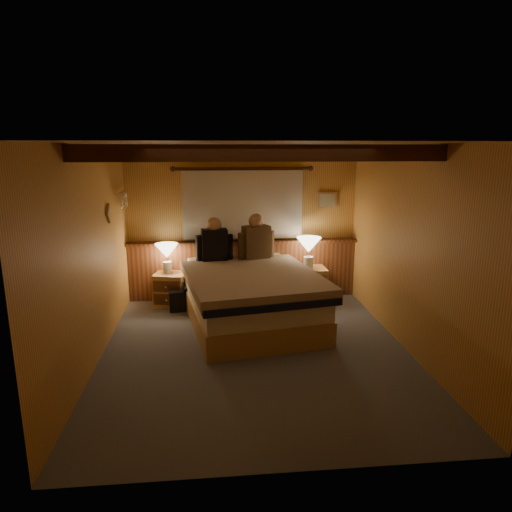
{
  "coord_description": "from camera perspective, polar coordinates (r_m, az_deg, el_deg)",
  "views": [
    {
      "loc": [
        -0.49,
        -4.99,
        2.36
      ],
      "look_at": [
        0.04,
        0.4,
        1.07
      ],
      "focal_mm": 32.0,
      "sensor_mm": 36.0,
      "label": 1
    }
  ],
  "objects": [
    {
      "name": "floor",
      "position": [
        5.54,
        -0.05,
        -11.8
      ],
      "size": [
        4.2,
        4.2,
        0.0
      ],
      "primitive_type": "plane",
      "color": "#50545F",
      "rests_on": "ground"
    },
    {
      "name": "ceiling",
      "position": [
        5.02,
        -0.05,
        13.86
      ],
      "size": [
        4.2,
        4.2,
        0.0
      ],
      "primitive_type": "plane",
      "rotation": [
        3.14,
        0.0,
        0.0
      ],
      "color": "#BC9246",
      "rests_on": "wall_back"
    },
    {
      "name": "wall_back",
      "position": [
        7.2,
        -1.68,
        4.12
      ],
      "size": [
        3.6,
        0.0,
        3.6
      ],
      "primitive_type": "plane",
      "rotation": [
        1.57,
        0.0,
        0.0
      ],
      "color": "gold",
      "rests_on": "floor"
    },
    {
      "name": "wall_left",
      "position": [
        5.29,
        -19.84,
        -0.07
      ],
      "size": [
        0.0,
        4.2,
        4.2
      ],
      "primitive_type": "plane",
      "rotation": [
        1.57,
        0.0,
        1.57
      ],
      "color": "gold",
      "rests_on": "floor"
    },
    {
      "name": "wall_right",
      "position": [
        5.61,
        18.56,
        0.77
      ],
      "size": [
        0.0,
        4.2,
        4.2
      ],
      "primitive_type": "plane",
      "rotation": [
        1.57,
        0.0,
        -1.57
      ],
      "color": "gold",
      "rests_on": "floor"
    },
    {
      "name": "wall_front",
      "position": [
        3.15,
        3.71,
        -8.18
      ],
      "size": [
        3.6,
        0.0,
        3.6
      ],
      "primitive_type": "plane",
      "rotation": [
        -1.57,
        0.0,
        0.0
      ],
      "color": "gold",
      "rests_on": "floor"
    },
    {
      "name": "wainscot",
      "position": [
        7.29,
        -1.61,
        -1.51
      ],
      "size": [
        3.6,
        0.23,
        0.94
      ],
      "color": "brown",
      "rests_on": "wall_back"
    },
    {
      "name": "curtain_window",
      "position": [
        7.09,
        -1.66,
        6.59
      ],
      "size": [
        2.18,
        0.09,
        1.11
      ],
      "color": "#452211",
      "rests_on": "wall_back"
    },
    {
      "name": "ceiling_beams",
      "position": [
        5.17,
        -0.22,
        12.85
      ],
      "size": [
        3.6,
        1.65,
        0.16
      ],
      "color": "#452211",
      "rests_on": "ceiling"
    },
    {
      "name": "coat_rail",
      "position": [
        6.72,
        -16.29,
        6.95
      ],
      "size": [
        0.05,
        0.55,
        0.24
      ],
      "color": "white",
      "rests_on": "wall_left"
    },
    {
      "name": "framed_print",
      "position": [
        7.35,
        8.95,
        6.9
      ],
      "size": [
        0.3,
        0.04,
        0.25
      ],
      "color": "tan",
      "rests_on": "wall_back"
    },
    {
      "name": "bed",
      "position": [
        6.21,
        -0.66,
        -5.16
      ],
      "size": [
        1.99,
        2.41,
        0.74
      ],
      "rotation": [
        0.0,
        0.0,
        0.17
      ],
      "color": "#AA8648",
      "rests_on": "floor"
    },
    {
      "name": "nightstand_left",
      "position": [
        7.11,
        -10.63,
        -4.09
      ],
      "size": [
        0.53,
        0.5,
        0.5
      ],
      "rotation": [
        0.0,
        0.0,
        -0.21
      ],
      "color": "#AA8648",
      "rests_on": "floor"
    },
    {
      "name": "nightstand_right",
      "position": [
        7.23,
        6.73,
        -3.54
      ],
      "size": [
        0.49,
        0.44,
        0.53
      ],
      "rotation": [
        0.0,
        0.0,
        0.01
      ],
      "color": "#AA8648",
      "rests_on": "floor"
    },
    {
      "name": "lamp_left",
      "position": [
        7.01,
        -11.1,
        0.43
      ],
      "size": [
        0.34,
        0.34,
        0.45
      ],
      "color": "silver",
      "rests_on": "nightstand_left"
    },
    {
      "name": "lamp_right",
      "position": [
        7.02,
        6.6,
        1.15
      ],
      "size": [
        0.38,
        0.38,
        0.49
      ],
      "color": "silver",
      "rests_on": "nightstand_right"
    },
    {
      "name": "person_left",
      "position": [
        6.74,
        -5.22,
        1.68
      ],
      "size": [
        0.55,
        0.26,
        0.67
      ],
      "rotation": [
        0.0,
        0.0,
        0.11
      ],
      "color": "black",
      "rests_on": "bed"
    },
    {
      "name": "person_right",
      "position": [
        6.83,
        0.02,
        2.03
      ],
      "size": [
        0.56,
        0.33,
        0.7
      ],
      "rotation": [
        0.0,
        0.0,
        0.29
      ],
      "color": "#49331D",
      "rests_on": "bed"
    },
    {
      "name": "duffel_bag",
      "position": [
        6.93,
        -8.71,
        -5.28
      ],
      "size": [
        0.54,
        0.37,
        0.37
      ],
      "rotation": [
        0.0,
        0.0,
        0.13
      ],
      "color": "black",
      "rests_on": "floor"
    }
  ]
}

